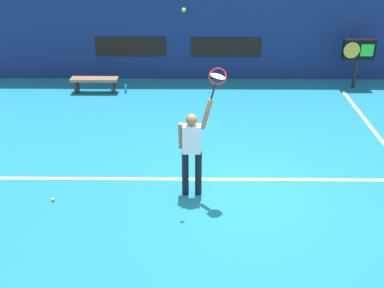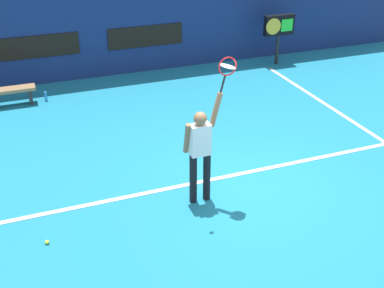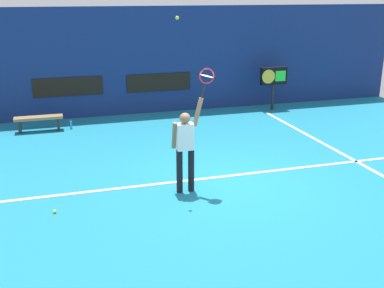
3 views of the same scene
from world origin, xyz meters
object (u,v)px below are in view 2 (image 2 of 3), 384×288
Objects in this scene: tennis_player at (200,149)px; tennis_racket at (227,68)px; scoreboard_clock at (279,27)px; spare_ball at (47,242)px; court_bench at (6,93)px; water_bottle at (46,96)px.

tennis_racket is at bearing -0.55° from tennis_player.
scoreboard_clock is (4.48, 6.05, -1.23)m from tennis_racket.
spare_ball is (-7.57, -6.33, -1.11)m from scoreboard_clock.
scoreboard_clock is at bearing 39.92° from spare_ball.
scoreboard_clock is 9.93m from spare_ball.
scoreboard_clock is at bearing 3.55° from court_bench.
tennis_player is at bearing -129.14° from scoreboard_clock.
spare_ball is (-3.09, -0.28, -2.34)m from tennis_racket.
spare_ball is at bearing -174.76° from tennis_racket.
water_bottle is (-2.48, 5.56, -2.25)m from tennis_racket.
tennis_racket is 7.62m from scoreboard_clock.
court_bench is 0.94m from water_bottle.
tennis_player is at bearing -61.92° from court_bench.
spare_ball is at bearing -140.08° from scoreboard_clock.
tennis_player is at bearing 179.45° from tennis_racket.
tennis_racket reaches higher than water_bottle.
spare_ball is (-2.65, -0.29, -0.98)m from tennis_player.
court_bench is at bearing 93.09° from spare_ball.
spare_ball is at bearing -95.90° from water_bottle.
tennis_player is 8.26× the size of water_bottle.
tennis_player is 5.99m from water_bottle.
court_bench is at bearing 118.08° from tennis_player.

